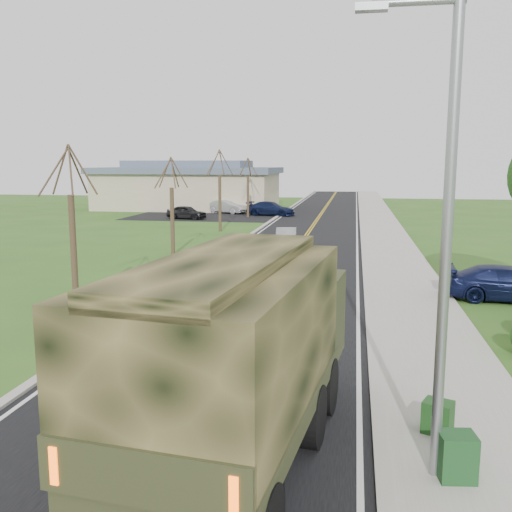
% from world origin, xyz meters
% --- Properties ---
extents(ground, '(160.00, 160.00, 0.00)m').
position_xyz_m(ground, '(0.00, 0.00, 0.00)').
color(ground, '#2C541C').
rests_on(ground, ground).
extents(road, '(8.00, 120.00, 0.01)m').
position_xyz_m(road, '(0.00, 40.00, 0.01)').
color(road, black).
rests_on(road, ground).
extents(curb_right, '(0.30, 120.00, 0.12)m').
position_xyz_m(curb_right, '(4.15, 40.00, 0.06)').
color(curb_right, '#9E998E').
rests_on(curb_right, ground).
extents(sidewalk_right, '(3.20, 120.00, 0.10)m').
position_xyz_m(sidewalk_right, '(5.90, 40.00, 0.05)').
color(sidewalk_right, '#9E998E').
rests_on(sidewalk_right, ground).
extents(curb_left, '(0.30, 120.00, 0.10)m').
position_xyz_m(curb_left, '(-4.15, 40.00, 0.05)').
color(curb_left, '#9E998E').
rests_on(curb_left, ground).
extents(street_light, '(1.65, 0.22, 8.00)m').
position_xyz_m(street_light, '(4.90, -0.50, 4.43)').
color(street_light, gray).
rests_on(street_light, ground).
extents(bare_tree_a, '(1.93, 2.26, 6.08)m').
position_xyz_m(bare_tree_a, '(-7.00, 10.00, 2.63)').
color(bare_tree_a, '#38281C').
rests_on(bare_tree_a, ground).
extents(bare_tree_b, '(1.83, 2.14, 5.73)m').
position_xyz_m(bare_tree_b, '(-7.00, 22.00, 2.48)').
color(bare_tree_b, '#38281C').
rests_on(bare_tree_b, ground).
extents(bare_tree_c, '(2.04, 2.39, 6.42)m').
position_xyz_m(bare_tree_c, '(-7.00, 34.00, 2.78)').
color(bare_tree_c, '#38281C').
rests_on(bare_tree_c, ground).
extents(bare_tree_d, '(1.88, 2.20, 5.91)m').
position_xyz_m(bare_tree_d, '(-7.00, 46.00, 2.55)').
color(bare_tree_d, '#38281C').
rests_on(bare_tree_d, ground).
extents(commercial_building, '(25.50, 21.50, 5.65)m').
position_xyz_m(commercial_building, '(-15.98, 55.97, 2.69)').
color(commercial_building, tan).
rests_on(commercial_building, ground).
extents(military_truck, '(3.61, 8.09, 3.91)m').
position_xyz_m(military_truck, '(1.57, -0.47, 2.24)').
color(military_truck, black).
rests_on(military_truck, ground).
extents(suv_champagne, '(2.36, 4.58, 1.24)m').
position_xyz_m(suv_champagne, '(-1.46, 13.76, 0.62)').
color(suv_champagne, '#8E7B50').
rests_on(suv_champagne, ground).
extents(sedan_silver, '(1.63, 3.80, 1.22)m').
position_xyz_m(sedan_silver, '(-0.80, 26.39, 0.61)').
color(sedan_silver, '#A0A1A5').
rests_on(sedan_silver, ground).
extents(pickup_navy, '(4.80, 2.17, 1.36)m').
position_xyz_m(pickup_navy, '(9.58, 13.37, 0.68)').
color(pickup_navy, '#10163B').
rests_on(pickup_navy, ground).
extents(utility_box_near, '(0.66, 0.58, 0.80)m').
position_xyz_m(utility_box_near, '(5.34, -0.59, 0.50)').
color(utility_box_near, '#18441D').
rests_on(utility_box_near, sidewalk_right).
extents(utility_box_far, '(0.68, 0.63, 0.65)m').
position_xyz_m(utility_box_far, '(5.26, 1.08, 0.43)').
color(utility_box_far, '#194317').
rests_on(utility_box_far, sidewalk_right).
extents(lot_car_dark, '(4.12, 2.34, 1.32)m').
position_xyz_m(lot_car_dark, '(-12.51, 43.14, 0.66)').
color(lot_car_dark, black).
rests_on(lot_car_dark, ground).
extents(lot_car_silver, '(4.70, 3.18, 1.46)m').
position_xyz_m(lot_car_silver, '(-10.06, 50.00, 0.73)').
color(lot_car_silver, '#B9B9BE').
rests_on(lot_car_silver, ground).
extents(lot_car_navy, '(5.27, 2.92, 1.44)m').
position_xyz_m(lot_car_navy, '(-5.00, 48.18, 0.72)').
color(lot_car_navy, '#0E1636').
rests_on(lot_car_navy, ground).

